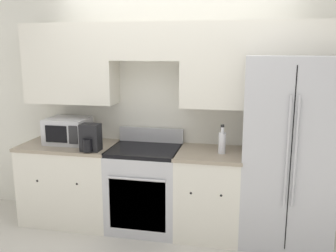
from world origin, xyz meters
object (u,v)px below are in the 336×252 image
Objects in this scene: refrigerator at (287,151)px; bottle at (222,142)px; microwave at (68,130)px; oven_range at (145,187)px.

refrigerator is 0.64m from bottle.
bottle is (1.70, -0.08, -0.02)m from microwave.
microwave is (-2.33, 0.03, 0.10)m from refrigerator.
refrigerator is at bearing -0.62° from microwave.
microwave is 1.52× the size of bottle.
refrigerator reaches higher than bottle.
microwave reaches higher than oven_range.
bottle is at bearing -1.76° from oven_range.
refrigerator reaches higher than oven_range.
bottle is at bearing -2.76° from microwave.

